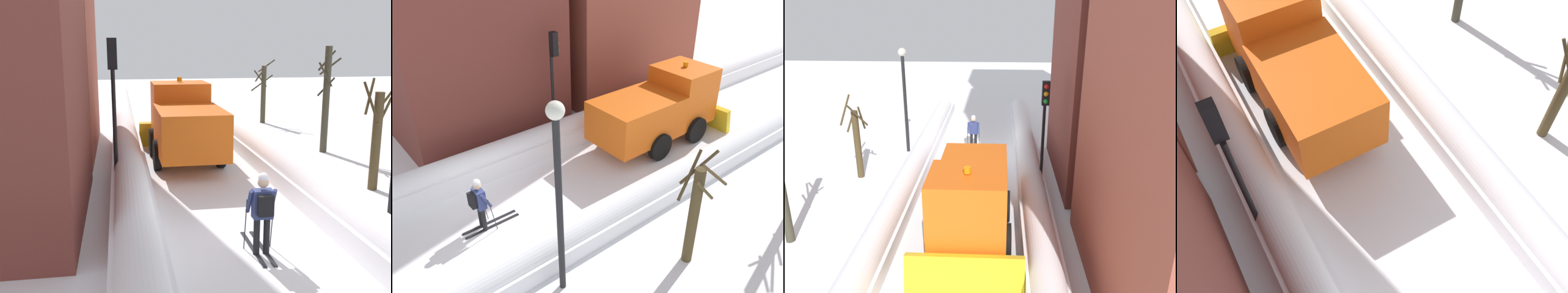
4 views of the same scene
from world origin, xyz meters
TOP-DOWN VIEW (x-y plane):
  - ground_plane at (0.00, 10.00)m, footprint 80.00×80.00m
  - snowbank_left at (-2.50, 10.00)m, footprint 1.10×36.00m
  - snowbank_right at (2.50, 10.00)m, footprint 1.10×36.00m
  - plow_truck at (-0.33, 7.75)m, footprint 3.20×5.98m
  - skier at (0.13, -0.54)m, footprint 0.62×1.80m
  - traffic_light_pole at (-2.91, 4.39)m, footprint 0.28×0.42m
  - street_lamp at (3.47, 0.03)m, footprint 0.40×0.40m
  - bare_tree_near at (4.89, 3.26)m, footprint 0.98×1.16m

SIDE VIEW (x-z plane):
  - ground_plane at x=0.00m, z-range 0.00..0.00m
  - snowbank_right at x=2.50m, z-range -0.07..0.93m
  - snowbank_left at x=-2.50m, z-range -0.05..1.09m
  - skier at x=0.13m, z-range 0.10..1.91m
  - plow_truck at x=-0.33m, z-range -0.08..3.04m
  - bare_tree_near at x=4.89m, z-range -0.13..3.47m
  - traffic_light_pole at x=-2.91m, z-range 0.91..5.49m
  - street_lamp at x=3.47m, z-range 0.70..5.92m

